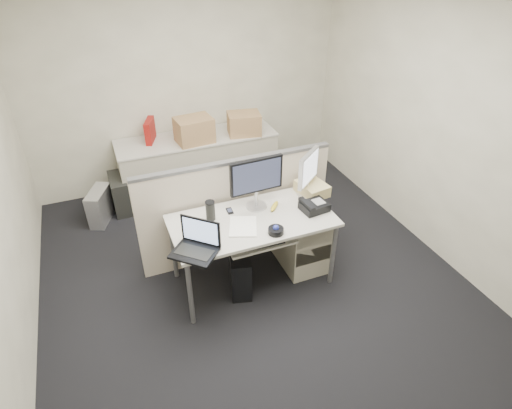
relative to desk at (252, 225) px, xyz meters
name	(u,v)px	position (x,y,z in m)	size (l,w,h in m)	color
floor	(253,279)	(0.00, 0.00, -0.67)	(4.00, 4.50, 0.01)	black
wall_back	(186,82)	(0.00, 2.25, 0.69)	(4.00, 0.02, 2.70)	beige
wall_front	(444,383)	(0.00, -2.25, 0.69)	(4.00, 0.02, 2.70)	beige
wall_right	(441,124)	(2.00, 0.00, 0.69)	(0.02, 4.50, 2.70)	beige
desk	(252,225)	(0.00, 0.00, 0.00)	(1.50, 0.75, 0.73)	beige
keyboard_tray	(260,240)	(0.00, -0.18, -0.04)	(0.62, 0.32, 0.02)	beige
drawer_pedestal	(301,238)	(0.55, 0.05, -0.34)	(0.40, 0.55, 0.65)	#BAB7A2
cubicle_partition	(236,210)	(0.00, 0.45, -0.11)	(2.00, 0.06, 1.10)	beige
back_counter	(199,164)	(0.00, 1.93, -0.30)	(2.00, 0.60, 0.72)	#BAB7A2
monitor_main	(256,184)	(0.11, 0.18, 0.32)	(0.51, 0.20, 0.51)	black
monitor_small	(308,175)	(0.65, 0.18, 0.30)	(0.38, 0.19, 0.47)	#B7B7BC
laptop	(193,241)	(-0.62, -0.28, 0.20)	(0.36, 0.27, 0.27)	black
trackball	(276,231)	(0.11, -0.27, 0.09)	(0.14, 0.14, 0.05)	black
desk_phone	(314,206)	(0.60, -0.07, 0.10)	(0.24, 0.20, 0.08)	black
paper_stack	(243,227)	(-0.12, -0.08, 0.07)	(0.24, 0.30, 0.01)	white
sticky_pad	(247,220)	(-0.05, 0.00, 0.07)	(0.08, 0.08, 0.01)	gold
travel_mug	(210,211)	(-0.35, 0.14, 0.15)	(0.08, 0.08, 0.18)	black
banana	(274,206)	(0.27, 0.10, 0.09)	(0.18, 0.04, 0.04)	yellow
cellphone	(230,211)	(-0.15, 0.20, 0.07)	(0.05, 0.10, 0.01)	black
manila_folders	(312,188)	(0.72, 0.20, 0.12)	(0.24, 0.31, 0.12)	#D1C27B
keyboard	(256,242)	(-0.05, -0.22, -0.02)	(0.49, 0.17, 0.03)	black
pc_tower_desk	(240,269)	(-0.15, -0.05, -0.45)	(0.19, 0.46, 0.43)	black
pc_tower_spare_dark	(120,194)	(-1.05, 1.79, -0.44)	(0.19, 0.47, 0.44)	black
pc_tower_spare_silver	(100,206)	(-1.30, 1.63, -0.46)	(0.17, 0.43, 0.40)	#B7B7BC
cardboard_box_left	(194,131)	(-0.05, 1.81, 0.22)	(0.43, 0.33, 0.33)	#AB7652
cardboard_box_right	(244,124)	(0.60, 1.81, 0.20)	(0.40, 0.31, 0.29)	#AB7652
red_binder	(150,131)	(-0.55, 2.03, 0.20)	(0.07, 0.31, 0.29)	maroon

